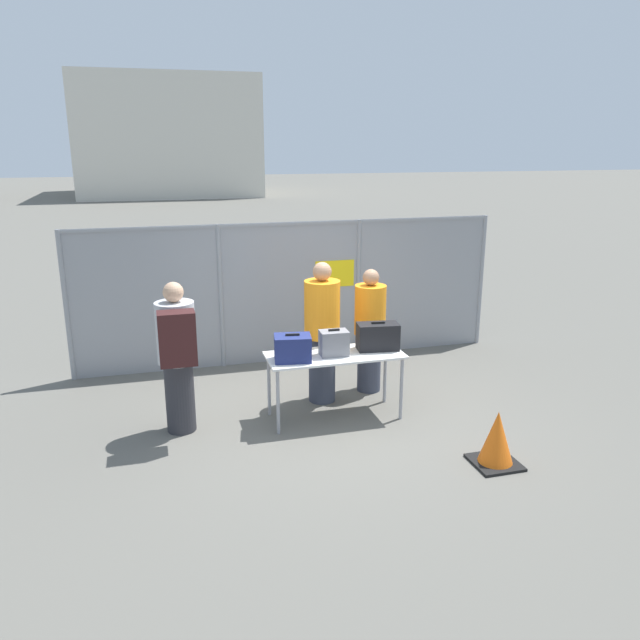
# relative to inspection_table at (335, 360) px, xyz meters

# --- Properties ---
(ground_plane) EXTENTS (120.00, 120.00, 0.00)m
(ground_plane) POSITION_rel_inspection_table_xyz_m (-0.02, 0.02, -0.72)
(ground_plane) COLOR #605E56
(fence_section) EXTENTS (6.33, 0.07, 2.09)m
(fence_section) POSITION_rel_inspection_table_xyz_m (-0.02, 2.16, 0.38)
(fence_section) COLOR gray
(fence_section) RESTS_ON ground_plane
(inspection_table) EXTENTS (1.61, 0.65, 0.80)m
(inspection_table) POSITION_rel_inspection_table_xyz_m (0.00, 0.00, 0.00)
(inspection_table) COLOR silver
(inspection_table) RESTS_ON ground_plane
(suitcase_navy) EXTENTS (0.45, 0.36, 0.32)m
(suitcase_navy) POSITION_rel_inspection_table_xyz_m (-0.53, -0.08, 0.22)
(suitcase_navy) COLOR navy
(suitcase_navy) RESTS_ON inspection_table
(suitcase_grey) EXTENTS (0.33, 0.23, 0.32)m
(suitcase_grey) POSITION_rel_inspection_table_xyz_m (-0.02, -0.03, 0.22)
(suitcase_grey) COLOR slate
(suitcase_grey) RESTS_ON inspection_table
(suitcase_black) EXTENTS (0.52, 0.32, 0.34)m
(suitcase_black) POSITION_rel_inspection_table_xyz_m (0.55, 0.04, 0.24)
(suitcase_black) COLOR black
(suitcase_black) RESTS_ON inspection_table
(traveler_hooded) EXTENTS (0.43, 0.67, 1.74)m
(traveler_hooded) POSITION_rel_inspection_table_xyz_m (-1.79, 0.06, 0.24)
(traveler_hooded) COLOR #2D2D33
(traveler_hooded) RESTS_ON ground_plane
(security_worker_near) EXTENTS (0.44, 0.44, 1.80)m
(security_worker_near) POSITION_rel_inspection_table_xyz_m (-0.01, 0.53, 0.21)
(security_worker_near) COLOR #383D4C
(security_worker_near) RESTS_ON ground_plane
(security_worker_far) EXTENTS (0.41, 0.41, 1.64)m
(security_worker_far) POSITION_rel_inspection_table_xyz_m (0.69, 0.70, 0.13)
(security_worker_far) COLOR #383D4C
(security_worker_far) RESTS_ON ground_plane
(utility_trailer) EXTENTS (3.34, 2.19, 0.71)m
(utility_trailer) POSITION_rel_inspection_table_xyz_m (1.54, 4.66, -0.31)
(utility_trailer) COLOR white
(utility_trailer) RESTS_ON ground_plane
(distant_hangar) EXTENTS (10.73, 10.05, 7.09)m
(distant_hangar) POSITION_rel_inspection_table_xyz_m (-0.38, 35.98, 2.83)
(distant_hangar) COLOR beige
(distant_hangar) RESTS_ON ground_plane
(traffic_cone) EXTENTS (0.47, 0.47, 0.58)m
(traffic_cone) POSITION_rel_inspection_table_xyz_m (1.26, -1.54, -0.45)
(traffic_cone) COLOR black
(traffic_cone) RESTS_ON ground_plane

